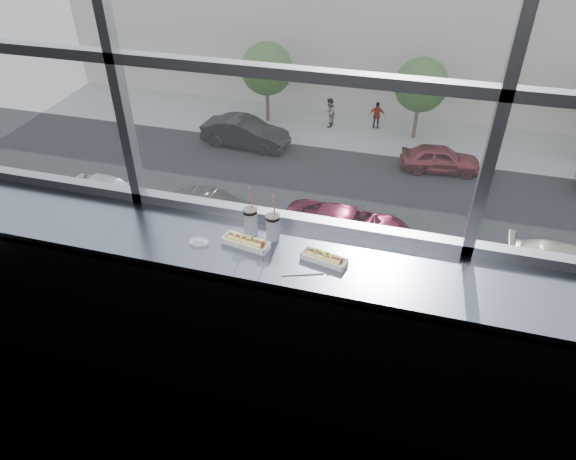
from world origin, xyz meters
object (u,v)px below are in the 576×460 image
(car_far_b, at_px, (441,155))
(car_near_b, at_px, (213,204))
(pedestrian_b, at_px, (377,113))
(tree_center, at_px, (421,85))
(soda_cup_left, at_px, (251,219))
(car_near_c, at_px, (348,223))
(pedestrian_a, at_px, (329,110))
(loose_straw, at_px, (303,274))
(wrapper, at_px, (199,242))
(hotdog_tray_left, at_px, (246,242))
(car_near_a, at_px, (109,187))
(soda_cup_right, at_px, (273,226))
(tree_left, at_px, (267,69))
(car_far_a, at_px, (245,128))
(hotdog_tray_right, at_px, (324,258))
(car_near_d, at_px, (569,260))

(car_far_b, bearing_deg, car_near_b, 121.82)
(pedestrian_b, xyz_separation_m, tree_center, (2.44, -0.72, 2.28))
(soda_cup_left, relative_size, car_near_c, 0.05)
(car_far_b, relative_size, pedestrian_a, 2.61)
(loose_straw, relative_size, wrapper, 2.01)
(loose_straw, bearing_deg, tree_center, 70.19)
(hotdog_tray_left, distance_m, car_near_c, 19.71)
(soda_cup_left, distance_m, car_near_b, 21.21)
(car_far_b, xyz_separation_m, car_near_a, (-15.47, -8.00, 0.00))
(car_near_c, bearing_deg, soda_cup_right, -171.88)
(tree_center, bearing_deg, loose_straw, -89.95)
(hotdog_tray_left, relative_size, car_near_a, 0.05)
(tree_left, relative_size, tree_center, 1.03)
(soda_cup_right, xyz_separation_m, pedestrian_b, (-2.22, 28.89, -11.10))
(car_far_b, bearing_deg, loose_straw, 169.34)
(car_near_b, height_order, pedestrian_b, pedestrian_b)
(hotdog_tray_left, distance_m, pedestrian_b, 31.10)
(pedestrian_a, distance_m, tree_left, 4.69)
(car_far_a, relative_size, tree_left, 1.34)
(pedestrian_b, bearing_deg, tree_left, 5.82)
(wrapper, distance_m, car_near_b, 21.21)
(car_near_b, relative_size, car_far_a, 0.83)
(wrapper, xyz_separation_m, pedestrian_a, (-4.81, 28.52, -10.96))
(car_far_a, bearing_deg, car_near_c, -131.54)
(soda_cup_left, xyz_separation_m, tree_left, (-9.14, 28.16, -8.72))
(hotdog_tray_right, bearing_deg, loose_straw, -108.09)
(pedestrian_b, bearing_deg, soda_cup_right, 94.38)
(car_near_d, distance_m, car_near_a, 20.76)
(soda_cup_right, bearing_deg, tree_center, 89.55)
(tree_center, bearing_deg, car_near_b, -124.81)
(hotdog_tray_left, xyz_separation_m, tree_center, (0.34, 28.28, -8.76))
(loose_straw, distance_m, car_near_c, 19.86)
(hotdog_tray_left, relative_size, tree_center, 0.06)
(pedestrian_a, bearing_deg, wrapper, 9.58)
(soda_cup_right, height_order, car_near_d, soda_cup_right)
(car_near_c, height_order, car_near_a, car_near_c)
(hotdog_tray_left, relative_size, loose_straw, 1.28)
(hotdog_tray_left, xyz_separation_m, tree_left, (-9.15, 28.28, -8.66))
(car_near_a, relative_size, pedestrian_b, 2.78)
(car_near_b, height_order, car_far_a, car_far_a)
(soda_cup_right, height_order, pedestrian_b, soda_cup_right)
(hotdog_tray_right, bearing_deg, tree_center, 103.11)
(soda_cup_left, bearing_deg, hotdog_tray_left, -83.30)
(loose_straw, distance_m, pedestrian_b, 31.27)
(loose_straw, bearing_deg, hotdog_tray_right, 39.16)
(car_near_c, relative_size, tree_center, 1.31)
(car_near_a, bearing_deg, car_near_c, -84.09)
(tree_center, bearing_deg, wrapper, -91.23)
(pedestrian_b, xyz_separation_m, pedestrian_a, (-2.98, -0.54, 0.07))
(hotdog_tray_right, bearing_deg, hotdog_tray_left, -169.57)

